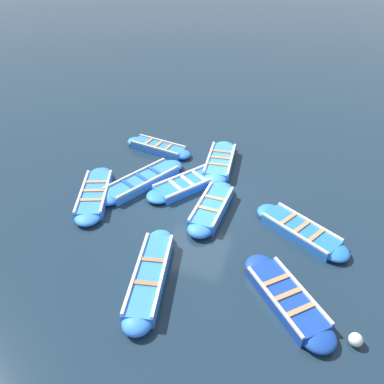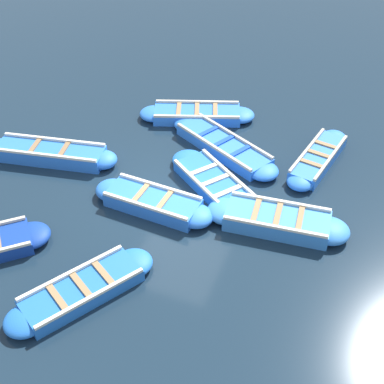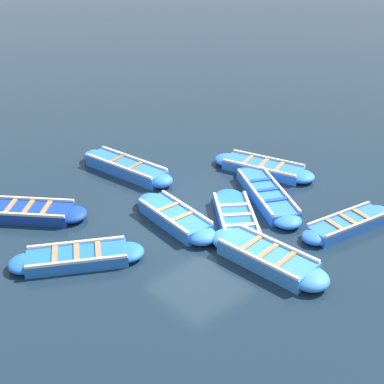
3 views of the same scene
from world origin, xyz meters
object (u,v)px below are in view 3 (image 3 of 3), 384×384
at_px(boat_outer_left, 126,168).
at_px(boat_mid_row, 267,258).
at_px(boat_broadside, 29,212).
at_px(boat_near_quay, 175,218).
at_px(boat_stern_in, 267,195).
at_px(boat_tucked, 348,224).
at_px(boat_end_of_row, 236,219).
at_px(boat_far_corner, 77,258).
at_px(boat_inner_gap, 263,168).

xyz_separation_m(boat_outer_left, boat_mid_row, (-6.60, 0.42, -0.00)).
distance_m(boat_broadside, boat_near_quay, 4.28).
xyz_separation_m(boat_broadside, boat_outer_left, (0.40, -3.79, 0.03)).
bearing_deg(boat_mid_row, boat_outer_left, -3.67).
distance_m(boat_stern_in, boat_tucked, 2.68).
xyz_separation_m(boat_near_quay, boat_end_of_row, (-1.21, -1.28, -0.04)).
height_order(boat_mid_row, boat_stern_in, boat_mid_row).
bearing_deg(boat_far_corner, boat_near_quay, -94.67).
bearing_deg(boat_broadside, boat_inner_gap, -110.19).
bearing_deg(boat_near_quay, boat_outer_left, -13.89).
height_order(boat_mid_row, boat_end_of_row, boat_mid_row).
relative_size(boat_far_corner, boat_inner_gap, 0.92).
distance_m(boat_broadside, boat_stern_in, 7.15).
height_order(boat_outer_left, boat_mid_row, boat_outer_left).
relative_size(boat_inner_gap, boat_outer_left, 0.93).
bearing_deg(boat_mid_row, boat_inner_gap, -47.95).
bearing_deg(boat_outer_left, boat_stern_in, -153.97).
relative_size(boat_far_corner, boat_stern_in, 0.87).
relative_size(boat_outer_left, boat_tucked, 1.20).
distance_m(boat_mid_row, boat_stern_in, 3.39).
distance_m(boat_outer_left, boat_stern_in, 4.88).
height_order(boat_broadside, boat_end_of_row, boat_broadside).
xyz_separation_m(boat_outer_left, boat_end_of_row, (-4.74, -0.40, -0.05)).
xyz_separation_m(boat_broadside, boat_stern_in, (-3.99, -5.93, -0.00)).
xyz_separation_m(boat_near_quay, boat_outer_left, (3.53, -0.87, 0.01)).
relative_size(boat_end_of_row, boat_tucked, 1.04).
height_order(boat_far_corner, boat_inner_gap, boat_inner_gap).
distance_m(boat_broadside, boat_tucked, 9.16).
relative_size(boat_mid_row, boat_stern_in, 0.90).
relative_size(boat_inner_gap, boat_stern_in, 0.94).
relative_size(boat_near_quay, boat_outer_left, 0.83).
bearing_deg(boat_tucked, boat_inner_gap, -13.77).
bearing_deg(boat_far_corner, boat_stern_in, -100.29).
bearing_deg(boat_end_of_row, boat_inner_gap, -61.57).
height_order(boat_broadside, boat_inner_gap, boat_broadside).
height_order(boat_inner_gap, boat_outer_left, boat_outer_left).
bearing_deg(boat_end_of_row, boat_tucked, -137.43).
height_order(boat_broadside, boat_near_quay, boat_near_quay).
bearing_deg(boat_tucked, boat_far_corner, 59.84).
height_order(boat_far_corner, boat_mid_row, boat_mid_row).
distance_m(boat_inner_gap, boat_end_of_row, 3.51).
distance_m(boat_broadside, boat_inner_gap, 7.75).
bearing_deg(boat_end_of_row, boat_outer_left, 4.87).
height_order(boat_far_corner, boat_outer_left, boat_outer_left).
height_order(boat_outer_left, boat_tucked, boat_outer_left).
relative_size(boat_stern_in, boat_tucked, 1.19).
height_order(boat_near_quay, boat_outer_left, boat_outer_left).
bearing_deg(boat_near_quay, boat_inner_gap, -83.97).
xyz_separation_m(boat_stern_in, boat_tucked, (-2.65, -0.37, -0.01)).
xyz_separation_m(boat_far_corner, boat_broadside, (2.88, -0.16, 0.01)).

